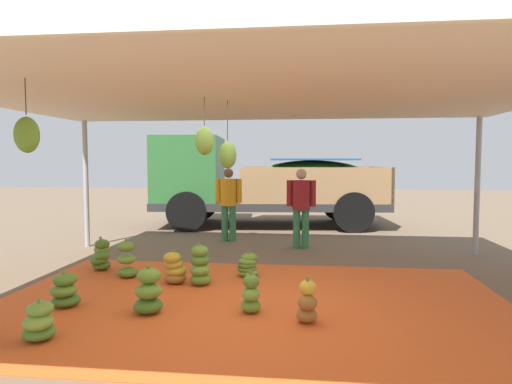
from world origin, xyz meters
TOP-DOWN VIEW (x-y plane):
  - ground_plane at (0.00, 3.00)m, footprint 40.00×40.00m
  - tarp_orange at (0.00, 0.00)m, footprint 6.33×4.14m
  - tent_canopy at (-0.02, -0.09)m, footprint 8.00×7.00m
  - banana_bunch_0 at (-0.81, 0.71)m, footprint 0.41×0.41m
  - banana_bunch_1 at (0.05, -0.35)m, footprint 0.33×0.33m
  - banana_bunch_3 at (-1.19, 0.75)m, footprint 0.44×0.44m
  - banana_bunch_4 at (-2.00, 1.00)m, footprint 0.44×0.43m
  - banana_bunch_5 at (-1.90, -1.37)m, footprint 0.37×0.39m
  - banana_bunch_6 at (-2.19, -0.39)m, footprint 0.45×0.47m
  - banana_bunch_7 at (-2.57, 1.35)m, footprint 0.39×0.40m
  - banana_bunch_8 at (-0.20, 1.25)m, footprint 0.41×0.42m
  - banana_bunch_9 at (-1.12, -0.49)m, footprint 0.46×0.46m
  - banana_bunch_10 at (0.69, -0.60)m, footprint 0.32×0.33m
  - cargo_truck_main at (-0.57, 6.73)m, footprint 6.25×2.99m
  - worker_0 at (0.56, 3.63)m, footprint 0.59×0.36m
  - worker_1 at (-1.03, 4.26)m, footprint 0.58×0.36m

SIDE VIEW (x-z plane):
  - ground_plane at x=0.00m, z-range 0.00..0.00m
  - tarp_orange at x=0.00m, z-range 0.00..0.01m
  - banana_bunch_8 at x=-0.20m, z-range -0.03..0.38m
  - banana_bunch_5 at x=-1.90m, z-range -0.03..0.40m
  - banana_bunch_6 at x=-2.19m, z-range -0.03..0.42m
  - banana_bunch_1 at x=0.05m, z-range -0.03..0.45m
  - banana_bunch_3 at x=-1.19m, z-range -0.03..0.47m
  - banana_bunch_10 at x=0.69m, z-range -0.03..0.48m
  - banana_bunch_9 at x=-1.12m, z-range -0.03..0.52m
  - banana_bunch_7 at x=-2.57m, z-range -0.02..0.52m
  - banana_bunch_4 at x=-2.00m, z-range -0.04..0.55m
  - banana_bunch_0 at x=-0.81m, z-range -0.03..0.57m
  - worker_1 at x=-1.03m, z-range 0.13..1.73m
  - worker_0 at x=0.56m, z-range 0.13..1.73m
  - cargo_truck_main at x=-0.57m, z-range 0.00..2.40m
  - tent_canopy at x=-0.02m, z-range 1.23..3.86m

